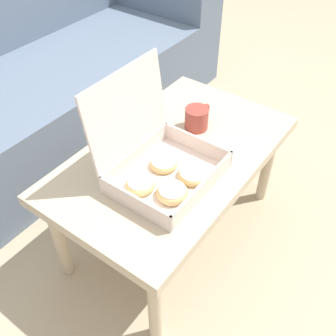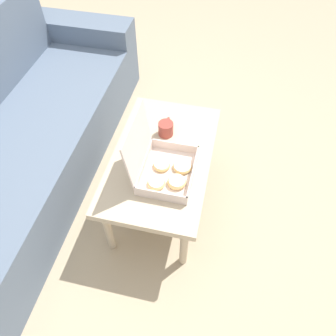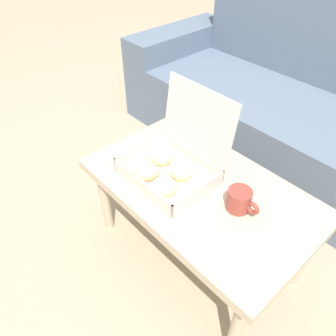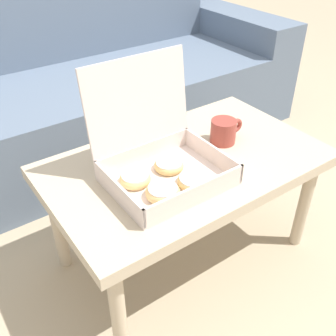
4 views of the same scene
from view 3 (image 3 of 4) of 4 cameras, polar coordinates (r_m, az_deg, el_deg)
The scene contains 5 objects.
ground_plane at distance 1.67m, azimuth 8.35°, elevation -11.13°, with size 12.00×12.00×0.00m, color tan.
couch at distance 2.04m, azimuth 24.58°, elevation 7.30°, with size 2.40×0.82×0.88m.
coffee_table at distance 1.31m, azimuth 5.49°, elevation -4.58°, with size 0.90×0.54×0.43m.
pastry_box at distance 1.28m, azimuth 0.63°, elevation 1.01°, with size 0.34×0.31×0.33m.
coffee_mug at distance 1.18m, azimuth 12.38°, elevation -5.48°, with size 0.13×0.09×0.08m.
Camera 3 is at (0.59, -0.86, 1.31)m, focal length 35.00 mm.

